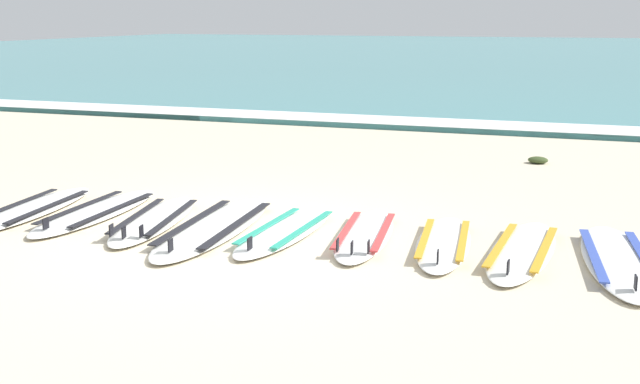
# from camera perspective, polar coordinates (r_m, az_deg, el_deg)

# --- Properties ---
(ground_plane) EXTENTS (80.00, 80.00, 0.00)m
(ground_plane) POSITION_cam_1_polar(r_m,az_deg,el_deg) (7.81, -6.10, -3.20)
(ground_plane) COLOR beige
(sea) EXTENTS (80.00, 60.00, 0.10)m
(sea) POSITION_cam_1_polar(r_m,az_deg,el_deg) (44.54, 15.60, 9.34)
(sea) COLOR teal
(sea) RESTS_ON ground
(wave_foam_strip) EXTENTS (80.00, 1.21, 0.11)m
(wave_foam_strip) POSITION_cam_1_polar(r_m,az_deg,el_deg) (15.47, 7.21, 4.75)
(wave_foam_strip) COLOR white
(wave_foam_strip) RESTS_ON ground
(surfboard_0) EXTENTS (0.80, 2.27, 0.18)m
(surfboard_0) POSITION_cam_1_polar(r_m,az_deg,el_deg) (9.28, -19.57, -1.11)
(surfboard_0) COLOR white
(surfboard_0) RESTS_ON ground
(surfboard_1) EXTENTS (0.66, 2.27, 0.18)m
(surfboard_1) POSITION_cam_1_polar(r_m,az_deg,el_deg) (8.94, -15.42, -1.33)
(surfboard_1) COLOR white
(surfboard_1) RESTS_ON ground
(surfboard_2) EXTENTS (0.94, 2.18, 0.18)m
(surfboard_2) POSITION_cam_1_polar(r_m,az_deg,el_deg) (8.45, -11.56, -1.91)
(surfboard_2) COLOR silver
(surfboard_2) RESTS_ON ground
(surfboard_3) EXTENTS (0.87, 2.64, 0.18)m
(surfboard_3) POSITION_cam_1_polar(r_m,az_deg,el_deg) (8.09, -7.41, -2.40)
(surfboard_3) COLOR silver
(surfboard_3) RESTS_ON ground
(surfboard_4) EXTENTS (0.55, 2.08, 0.18)m
(surfboard_4) POSITION_cam_1_polar(r_m,az_deg,el_deg) (7.87, -2.43, -2.73)
(surfboard_4) COLOR white
(surfboard_4) RESTS_ON ground
(surfboard_5) EXTENTS (0.77, 2.03, 0.18)m
(surfboard_5) POSITION_cam_1_polar(r_m,az_deg,el_deg) (7.74, 3.16, -2.99)
(surfboard_5) COLOR white
(surfboard_5) RESTS_ON ground
(surfboard_6) EXTENTS (0.72, 1.98, 0.18)m
(surfboard_6) POSITION_cam_1_polar(r_m,az_deg,el_deg) (7.55, 8.69, -3.53)
(surfboard_6) COLOR white
(surfboard_6) RESTS_ON ground
(surfboard_7) EXTENTS (0.60, 2.13, 0.18)m
(surfboard_7) POSITION_cam_1_polar(r_m,az_deg,el_deg) (7.44, 14.03, -4.00)
(surfboard_7) COLOR silver
(surfboard_7) RESTS_ON ground
(surfboard_8) EXTENTS (0.87, 2.34, 0.18)m
(surfboard_8) POSITION_cam_1_polar(r_m,az_deg,el_deg) (7.41, 20.21, -4.47)
(surfboard_8) COLOR white
(surfboard_8) RESTS_ON ground
(seaweed_clump_near_shoreline) EXTENTS (0.28, 0.23, 0.10)m
(seaweed_clump_near_shoreline) POSITION_cam_1_polar(r_m,az_deg,el_deg) (12.00, 15.07, 2.18)
(seaweed_clump_near_shoreline) COLOR #384723
(seaweed_clump_near_shoreline) RESTS_ON ground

